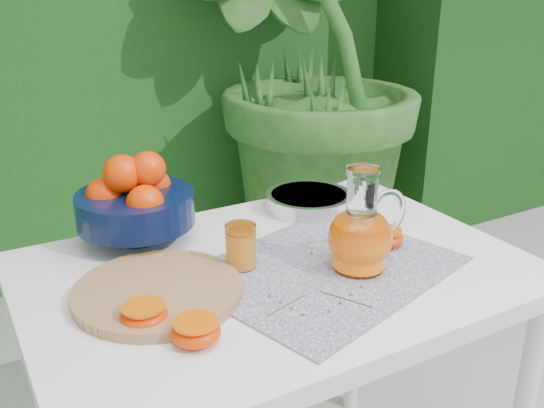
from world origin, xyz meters
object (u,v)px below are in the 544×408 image
white_table (277,301)px  cutting_board (158,291)px  saute_pan (309,200)px  fruit_bowl (135,201)px  juice_pitcher (361,235)px

white_table → cutting_board: cutting_board is taller
cutting_board → saute_pan: (0.48, 0.23, 0.01)m
fruit_bowl → juice_pitcher: juice_pitcher is taller
white_table → juice_pitcher: size_ratio=4.70×
juice_pitcher → white_table: bearing=145.5°
white_table → fruit_bowl: 0.38m
fruit_bowl → saute_pan: bearing=-3.9°
saute_pan → white_table: bearing=-134.4°
cutting_board → saute_pan: saute_pan is taller
cutting_board → fruit_bowl: (0.05, 0.26, 0.08)m
fruit_bowl → saute_pan: 0.44m
cutting_board → fruit_bowl: fruit_bowl is taller
white_table → juice_pitcher: (0.14, -0.09, 0.16)m
cutting_board → white_table: bearing=-1.0°
saute_pan → juice_pitcher: bearing=-106.0°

